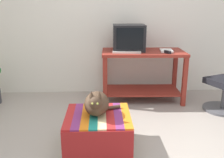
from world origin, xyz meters
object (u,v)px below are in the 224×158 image
Objects in this scene: book at (166,51)px; cat at (97,103)px; tv_monitor at (129,38)px; keyboard at (127,52)px; desk at (143,67)px; stapler at (168,52)px; ottoman_with_blanket at (98,131)px.

book reaches higher than cat.
tv_monitor is 0.25m from keyboard.
tv_monitor is (-0.21, 0.04, 0.43)m from desk.
stapler is (0.98, 1.14, 0.29)m from cat.
book is (0.59, 0.08, 0.00)m from keyboard.
keyboard reaches higher than desk.
ottoman_with_blanket is at bearing -105.91° from tv_monitor.
cat is at bearing -120.64° from book.
desk is 5.00× the size of book.
book reaches higher than desk.
stapler is at bearing 50.12° from ottoman_with_blanket.
tv_monitor is at bearing 176.99° from book.
desk is 3.21× the size of cat.
desk is 0.39m from keyboard.
ottoman_with_blanket is (-0.40, -1.24, -0.59)m from keyboard.
ottoman_with_blanket is 0.30m from cat.
cat reaches higher than ottoman_with_blanket.
stapler is at bearing -91.57° from book.
ottoman_with_blanket is (-0.66, -1.37, -0.33)m from desk.
cat is at bearing -102.17° from keyboard.
keyboard is 3.64× the size of stapler.
ottoman_with_blanket is 1.62m from stapler.
stapler reaches higher than book.
book is 0.38× the size of ottoman_with_blanket.
tv_monitor is at bearing 128.58° from stapler.
tv_monitor is 1.23× the size of cat.
keyboard reaches higher than ottoman_with_blanket.
book is at bearing 13.98° from keyboard.
desk is at bearing 34.10° from keyboard.
tv_monitor is at bearing 82.31° from keyboard.
desk is 0.48m from tv_monitor.
stapler is (-0.02, -0.16, 0.01)m from book.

